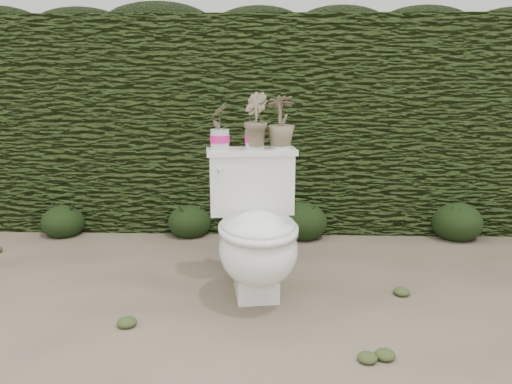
{
  "coord_description": "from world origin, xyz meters",
  "views": [
    {
      "loc": [
        0.16,
        -2.51,
        1.17
      ],
      "look_at": [
        0.07,
        0.16,
        0.55
      ],
      "focal_mm": 35.0,
      "sensor_mm": 36.0,
      "label": 1
    }
  ],
  "objects_px": {
    "toilet": "(256,234)",
    "potted_plant_center": "(255,122)",
    "potted_plant_right": "(281,123)",
    "potted_plant_left": "(220,127)"
  },
  "relations": [
    {
      "from": "potted_plant_center",
      "to": "potted_plant_right",
      "type": "height_order",
      "value": "potted_plant_center"
    },
    {
      "from": "toilet",
      "to": "potted_plant_center",
      "type": "distance_m",
      "value": 0.62
    },
    {
      "from": "potted_plant_left",
      "to": "potted_plant_right",
      "type": "distance_m",
      "value": 0.34
    },
    {
      "from": "toilet",
      "to": "potted_plant_center",
      "type": "relative_size",
      "value": 2.62
    },
    {
      "from": "toilet",
      "to": "potted_plant_left",
      "type": "distance_m",
      "value": 0.62
    },
    {
      "from": "potted_plant_right",
      "to": "toilet",
      "type": "bearing_deg",
      "value": 45.53
    },
    {
      "from": "potted_plant_left",
      "to": "potted_plant_center",
      "type": "relative_size",
      "value": 0.83
    },
    {
      "from": "toilet",
      "to": "potted_plant_right",
      "type": "height_order",
      "value": "potted_plant_right"
    },
    {
      "from": "potted_plant_right",
      "to": "potted_plant_center",
      "type": "bearing_deg",
      "value": -9.62
    },
    {
      "from": "potted_plant_left",
      "to": "potted_plant_center",
      "type": "xyz_separation_m",
      "value": [
        0.19,
        0.03,
        0.02
      ]
    }
  ]
}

